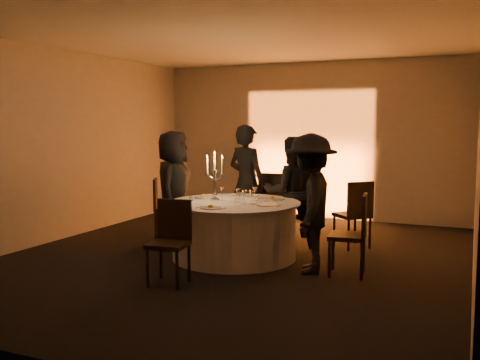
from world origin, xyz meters
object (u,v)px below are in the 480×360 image
at_px(candelabra, 215,183).
at_px(chair_right, 354,230).
at_px(chair_left, 162,204).
at_px(guest_back_left, 247,182).
at_px(guest_back_right, 291,192).
at_px(chair_front, 171,236).
at_px(guest_left, 173,189).
at_px(banquet_table, 234,230).
at_px(chair_back_left, 274,200).
at_px(coffee_cup, 192,199).
at_px(chair_back_right, 356,210).
at_px(guest_right, 310,203).

bearing_deg(candelabra, chair_right, -6.55).
bearing_deg(chair_left, guest_back_left, -100.97).
bearing_deg(guest_back_right, chair_left, -25.73).
distance_m(chair_left, chair_right, 3.47).
relative_size(chair_front, guest_left, 0.55).
xyz_separation_m(chair_right, guest_back_right, (-1.17, 1.12, 0.26)).
bearing_deg(banquet_table, guest_left, 164.23).
height_order(chair_back_left, guest_back_left, guest_back_left).
bearing_deg(coffee_cup, chair_front, -72.19).
height_order(chair_back_left, candelabra, candelabra).
distance_m(guest_back_right, coffee_cup, 1.51).
relative_size(banquet_table, chair_left, 1.91).
height_order(guest_back_left, candelabra, guest_back_left).
bearing_deg(chair_right, chair_back_right, -176.45).
relative_size(chair_left, chair_back_left, 0.91).
bearing_deg(candelabra, guest_left, 160.63).
height_order(chair_back_left, chair_front, chair_back_left).
distance_m(banquet_table, guest_back_right, 1.14).
relative_size(banquet_table, guest_back_left, 0.99).
relative_size(chair_left, guest_back_right, 0.57).
bearing_deg(chair_right, guest_back_left, -132.51).
relative_size(guest_right, coffee_cup, 15.58).
relative_size(guest_right, candelabra, 2.51).
xyz_separation_m(banquet_table, chair_back_right, (1.40, 1.22, 0.18)).
bearing_deg(chair_back_right, candelabra, -11.65).
bearing_deg(candelabra, guest_right, -11.16).
bearing_deg(chair_left, coffee_cup, -159.49).
relative_size(coffee_cup, candelabra, 0.16).
bearing_deg(chair_left, banquet_table, -144.04).
xyz_separation_m(guest_back_left, guest_back_right, (0.84, -0.29, -0.09)).
height_order(chair_right, guest_right, guest_right).
distance_m(chair_right, chair_front, 2.18).
distance_m(banquet_table, guest_right, 1.26).
bearing_deg(chair_left, guest_right, -138.87).
relative_size(chair_back_left, chair_front, 1.08).
bearing_deg(guest_back_right, chair_back_right, 169.51).
xyz_separation_m(banquet_table, chair_back_left, (0.00, 1.57, 0.20)).
bearing_deg(chair_front, chair_left, 116.66).
bearing_deg(guest_right, chair_right, 83.35).
height_order(chair_right, guest_back_right, guest_back_right).
distance_m(guest_back_left, coffee_cup, 1.37).
bearing_deg(guest_left, guest_back_left, -58.62).
height_order(chair_left, guest_back_right, guest_back_right).
bearing_deg(guest_left, guest_back_right, -86.01).
bearing_deg(guest_back_right, guest_left, -9.05).
xyz_separation_m(chair_back_right, chair_right, (0.28, -1.42, -0.00)).
xyz_separation_m(chair_left, guest_left, (0.50, -0.48, 0.33)).
relative_size(chair_back_left, chair_right, 1.04).
xyz_separation_m(banquet_table, guest_right, (1.14, -0.26, 0.47)).
xyz_separation_m(chair_front, guest_right, (1.34, 1.06, 0.32)).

